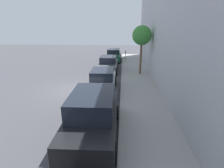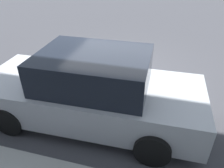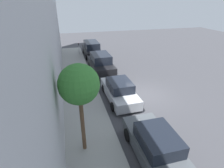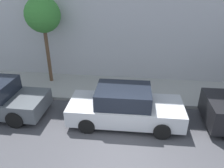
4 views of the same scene
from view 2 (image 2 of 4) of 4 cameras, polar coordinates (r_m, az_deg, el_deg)
The scene contains 2 objects.
ground_plane at distance 6.63m, azimuth 1.02°, elevation 3.02°, with size 60.00×60.00×0.00m, color #424247.
parked_sedan_third at distance 4.47m, azimuth -5.39°, elevation -1.66°, with size 1.92×4.54×1.54m.
Camera 2 is at (5.65, 1.41, 3.16)m, focal length 35.00 mm.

